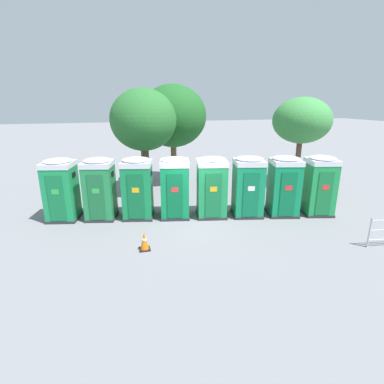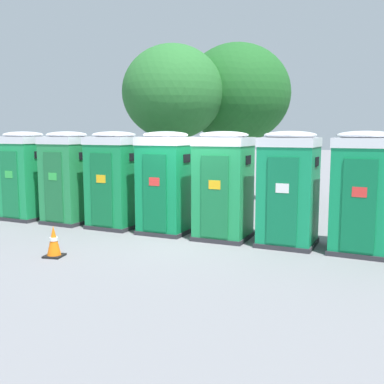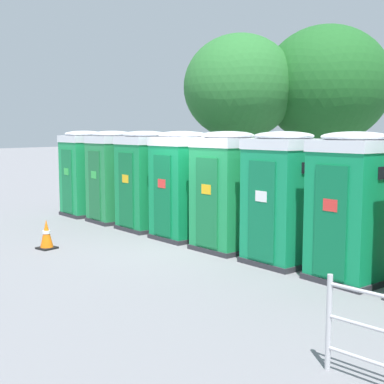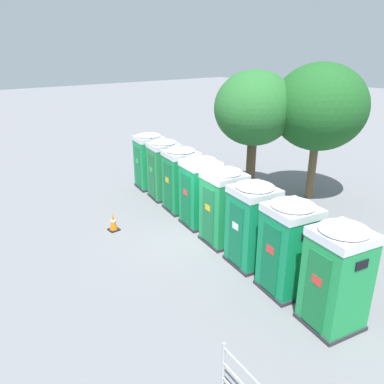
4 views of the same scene
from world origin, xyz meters
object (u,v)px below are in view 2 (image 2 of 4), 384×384
(portapotty_2, at_px, (115,179))
(portapotty_5, at_px, (289,188))
(portapotty_6, at_px, (363,192))
(traffic_cone, at_px, (54,242))
(street_tree_2, at_px, (173,93))
(street_tree_1, at_px, (237,94))
(portapotty_4, at_px, (223,185))
(portapotty_0, at_px, (25,175))
(portapotty_3, at_px, (166,182))
(portapotty_1, at_px, (68,177))

(portapotty_2, height_order, portapotty_5, same)
(portapotty_6, height_order, traffic_cone, portapotty_6)
(portapotty_2, height_order, street_tree_2, street_tree_2)
(portapotty_2, relative_size, street_tree_1, 0.45)
(portapotty_4, xyz_separation_m, portapotty_5, (1.50, -0.32, 0.00))
(portapotty_0, bearing_deg, portapotty_5, -11.73)
(portapotty_3, bearing_deg, portapotty_6, -12.19)
(portapotty_3, distance_m, street_tree_2, 4.47)
(portapotty_4, height_order, traffic_cone, portapotty_4)
(portapotty_2, relative_size, portapotty_5, 1.00)
(portapotty_0, height_order, portapotty_6, same)
(portapotty_4, distance_m, traffic_cone, 4.01)
(portapotty_3, bearing_deg, portapotty_0, 168.56)
(portapotty_5, distance_m, street_tree_2, 6.22)
(portapotty_5, relative_size, street_tree_2, 0.48)
(portapotty_0, xyz_separation_m, traffic_cone, (2.91, -3.59, -0.97))
(portapotty_2, bearing_deg, portapotty_6, -12.31)
(street_tree_2, bearing_deg, street_tree_1, 43.75)
(portapotty_4, xyz_separation_m, portapotty_6, (3.00, -0.64, 0.00))
(portapotty_3, height_order, portapotty_6, same)
(street_tree_1, bearing_deg, portapotty_1, -130.62)
(portapotty_4, bearing_deg, portapotty_6, -12.10)
(portapotty_2, xyz_separation_m, portapotty_4, (3.00, -0.67, -0.00))
(portapotty_1, xyz_separation_m, portapotty_4, (4.50, -0.96, -0.00))
(portapotty_4, relative_size, street_tree_2, 0.48)
(portapotty_2, distance_m, street_tree_2, 4.19)
(street_tree_1, xyz_separation_m, street_tree_2, (-1.86, -1.78, -0.09))
(portapotty_1, height_order, portapotty_4, same)
(portapotty_0, height_order, street_tree_1, street_tree_1)
(portapotty_5, bearing_deg, portapotty_4, 168.06)
(portapotty_0, xyz_separation_m, portapotty_5, (7.52, -1.56, -0.00))
(portapotty_4, bearing_deg, street_tree_1, 94.07)
(portapotty_0, height_order, street_tree_2, street_tree_2)
(portapotty_1, distance_m, portapotty_5, 6.14)
(portapotty_2, height_order, street_tree_1, street_tree_1)
(portapotty_5, height_order, traffic_cone, portapotty_5)
(portapotty_6, xyz_separation_m, street_tree_2, (-5.28, 4.60, 2.49))
(portapotty_1, xyz_separation_m, portapotty_5, (6.01, -1.28, -0.00))
(portapotty_5, bearing_deg, traffic_cone, -156.27)
(portapotty_0, distance_m, street_tree_1, 7.64)
(portapotty_6, distance_m, traffic_cone, 6.42)
(portapotty_3, xyz_separation_m, street_tree_1, (1.09, 5.41, 2.58))
(portapotty_2, bearing_deg, street_tree_2, 77.58)
(portapotty_0, height_order, traffic_cone, portapotty_0)
(portapotty_2, relative_size, portapotty_4, 1.00)
(street_tree_1, height_order, traffic_cone, street_tree_1)
(street_tree_1, relative_size, traffic_cone, 8.78)
(portapotty_6, bearing_deg, portapotty_1, 167.91)
(portapotty_5, distance_m, traffic_cone, 5.13)
(portapotty_6, relative_size, street_tree_2, 0.48)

